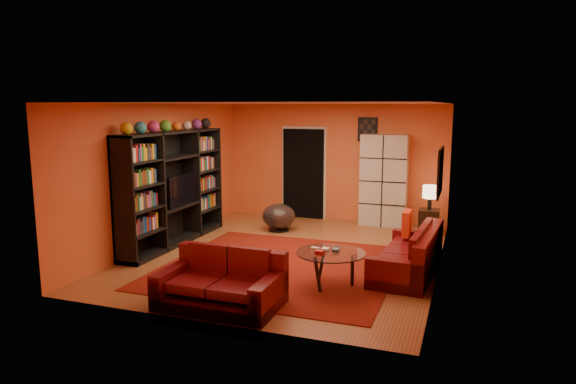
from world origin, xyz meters
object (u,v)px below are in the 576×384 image
(bowl_chair, at_px, (279,216))
(storage_cabinet, at_px, (384,180))
(tv, at_px, (179,190))
(sofa, at_px, (412,256))
(coffee_table, at_px, (331,256))
(table_lamp, at_px, (430,193))
(side_table, at_px, (429,222))
(loveseat, at_px, (223,283))
(entertainment_unit, at_px, (173,188))

(bowl_chair, bearing_deg, storage_cabinet, 32.31)
(tv, distance_m, sofa, 4.44)
(sofa, xyz_separation_m, bowl_chair, (-2.91, 1.90, 0.01))
(coffee_table, bearing_deg, tv, 157.32)
(sofa, height_order, table_lamp, table_lamp)
(sofa, height_order, storage_cabinet, storage_cabinet)
(table_lamp, bearing_deg, side_table, 0.00)
(side_table, distance_m, table_lamp, 0.60)
(sofa, xyz_separation_m, storage_cabinet, (-0.97, 3.13, 0.69))
(loveseat, distance_m, bowl_chair, 4.05)
(coffee_table, distance_m, side_table, 3.78)
(table_lamp, bearing_deg, entertainment_unit, -152.37)
(storage_cabinet, bearing_deg, entertainment_unit, -141.48)
(tv, height_order, coffee_table, tv)
(entertainment_unit, height_order, loveseat, entertainment_unit)
(tv, height_order, loveseat, tv)
(tv, xyz_separation_m, bowl_chair, (1.44, 1.47, -0.71))
(sofa, bearing_deg, coffee_table, -133.54)
(sofa, bearing_deg, tv, 178.23)
(tv, xyz_separation_m, side_table, (4.39, 2.23, -0.76))
(entertainment_unit, xyz_separation_m, bowl_chair, (1.49, 1.57, -0.75))
(sofa, distance_m, side_table, 2.66)
(tv, xyz_separation_m, storage_cabinet, (3.39, 2.70, -0.03))
(loveseat, bearing_deg, table_lamp, -24.76)
(sofa, relative_size, loveseat, 1.32)
(loveseat, xyz_separation_m, storage_cabinet, (1.21, 5.22, 0.70))
(tv, distance_m, coffee_table, 3.64)
(bowl_chair, bearing_deg, table_lamp, 14.36)
(coffee_table, height_order, bowl_chair, bowl_chair)
(sofa, xyz_separation_m, table_lamp, (0.03, 2.66, 0.56))
(entertainment_unit, relative_size, coffee_table, 3.02)
(bowl_chair, relative_size, side_table, 1.38)
(bowl_chair, height_order, side_table, bowl_chair)
(sofa, height_order, coffee_table, sofa)
(coffee_table, relative_size, side_table, 1.99)
(side_table, height_order, table_lamp, table_lamp)
(entertainment_unit, bearing_deg, tv, 62.45)
(entertainment_unit, bearing_deg, storage_cabinet, 39.16)
(entertainment_unit, bearing_deg, coffee_table, -20.96)
(sofa, height_order, bowl_chair, sofa)
(entertainment_unit, relative_size, table_lamp, 6.10)
(entertainment_unit, distance_m, loveseat, 3.37)
(coffee_table, bearing_deg, table_lamp, 73.45)
(loveseat, height_order, coffee_table, loveseat)
(side_table, bearing_deg, table_lamp, 0.00)
(tv, bearing_deg, bowl_chair, -44.38)
(loveseat, xyz_separation_m, coffee_table, (1.14, 1.13, 0.17))
(bowl_chair, height_order, table_lamp, table_lamp)
(bowl_chair, distance_m, side_table, 3.04)
(bowl_chair, bearing_deg, loveseat, -79.58)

